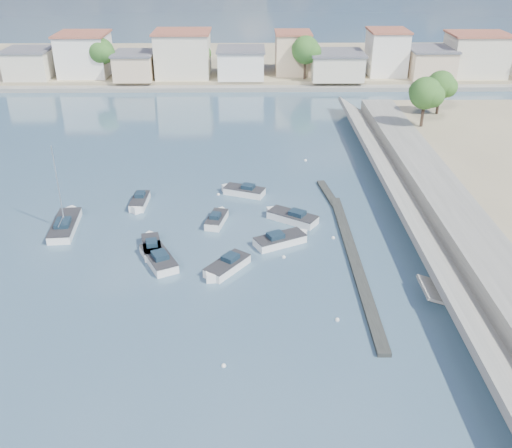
{
  "coord_description": "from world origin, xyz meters",
  "views": [
    {
      "loc": [
        -2.42,
        -34.08,
        26.9
      ],
      "look_at": [
        -1.85,
        14.78,
        1.4
      ],
      "focal_mm": 40.0,
      "sensor_mm": 36.0,
      "label": 1
    }
  ],
  "objects_px": {
    "motorboat_f": "(242,191)",
    "sailboat": "(66,224)",
    "motorboat_b": "(217,219)",
    "motorboat_c": "(290,217)",
    "motorboat_e": "(152,246)",
    "motorboat_d": "(226,267)",
    "motorboat_a": "(158,258)",
    "motorboat_h": "(282,240)",
    "motorboat_g": "(139,202)"
  },
  "relations": [
    {
      "from": "motorboat_c",
      "to": "motorboat_f",
      "type": "height_order",
      "value": "same"
    },
    {
      "from": "motorboat_d",
      "to": "motorboat_c",
      "type": "bearing_deg",
      "value": 56.92
    },
    {
      "from": "motorboat_f",
      "to": "sailboat",
      "type": "relative_size",
      "value": 0.56
    },
    {
      "from": "motorboat_b",
      "to": "motorboat_f",
      "type": "distance_m",
      "value": 7.4
    },
    {
      "from": "motorboat_d",
      "to": "motorboat_h",
      "type": "distance_m",
      "value": 7.19
    },
    {
      "from": "motorboat_c",
      "to": "motorboat_b",
      "type": "bearing_deg",
      "value": -176.99
    },
    {
      "from": "motorboat_b",
      "to": "motorboat_d",
      "type": "distance_m",
      "value": 9.41
    },
    {
      "from": "motorboat_f",
      "to": "sailboat",
      "type": "bearing_deg",
      "value": -155.82
    },
    {
      "from": "motorboat_c",
      "to": "motorboat_h",
      "type": "xyz_separation_m",
      "value": [
        -1.08,
        -4.82,
        -0.0
      ]
    },
    {
      "from": "motorboat_d",
      "to": "motorboat_f",
      "type": "bearing_deg",
      "value": 85.37
    },
    {
      "from": "motorboat_b",
      "to": "motorboat_c",
      "type": "relative_size",
      "value": 0.81
    },
    {
      "from": "motorboat_d",
      "to": "motorboat_e",
      "type": "relative_size",
      "value": 1.01
    },
    {
      "from": "motorboat_b",
      "to": "motorboat_e",
      "type": "relative_size",
      "value": 0.92
    },
    {
      "from": "motorboat_c",
      "to": "sailboat",
      "type": "height_order",
      "value": "sailboat"
    },
    {
      "from": "motorboat_d",
      "to": "motorboat_f",
      "type": "relative_size",
      "value": 0.93
    },
    {
      "from": "motorboat_a",
      "to": "sailboat",
      "type": "height_order",
      "value": "sailboat"
    },
    {
      "from": "motorboat_d",
      "to": "motorboat_e",
      "type": "height_order",
      "value": "same"
    },
    {
      "from": "motorboat_a",
      "to": "motorboat_e",
      "type": "height_order",
      "value": "same"
    },
    {
      "from": "motorboat_a",
      "to": "motorboat_d",
      "type": "distance_m",
      "value": 6.43
    },
    {
      "from": "motorboat_b",
      "to": "motorboat_e",
      "type": "height_order",
      "value": "same"
    },
    {
      "from": "motorboat_e",
      "to": "motorboat_g",
      "type": "relative_size",
      "value": 1.0
    },
    {
      "from": "motorboat_e",
      "to": "motorboat_f",
      "type": "bearing_deg",
      "value": 55.94
    },
    {
      "from": "sailboat",
      "to": "motorboat_e",
      "type": "bearing_deg",
      "value": -25.69
    },
    {
      "from": "motorboat_c",
      "to": "motorboat_f",
      "type": "xyz_separation_m",
      "value": [
        -5.02,
        6.57,
        -0.0
      ]
    },
    {
      "from": "motorboat_e",
      "to": "sailboat",
      "type": "height_order",
      "value": "sailboat"
    },
    {
      "from": "motorboat_c",
      "to": "motorboat_d",
      "type": "distance_m",
      "value": 11.61
    },
    {
      "from": "motorboat_g",
      "to": "motorboat_h",
      "type": "xyz_separation_m",
      "value": [
        15.09,
        -8.51,
        -0.0
      ]
    },
    {
      "from": "motorboat_b",
      "to": "motorboat_c",
      "type": "height_order",
      "value": "same"
    },
    {
      "from": "motorboat_h",
      "to": "motorboat_d",
      "type": "bearing_deg",
      "value": -136.99
    },
    {
      "from": "motorboat_c",
      "to": "motorboat_d",
      "type": "xyz_separation_m",
      "value": [
        -6.34,
        -9.73,
        -0.0
      ]
    },
    {
      "from": "sailboat",
      "to": "motorboat_h",
      "type": "bearing_deg",
      "value": -9.05
    },
    {
      "from": "motorboat_b",
      "to": "motorboat_g",
      "type": "height_order",
      "value": "same"
    },
    {
      "from": "motorboat_c",
      "to": "motorboat_g",
      "type": "xyz_separation_m",
      "value": [
        -16.17,
        3.69,
        0.0
      ]
    },
    {
      "from": "motorboat_h",
      "to": "sailboat",
      "type": "bearing_deg",
      "value": 170.95
    },
    {
      "from": "motorboat_f",
      "to": "motorboat_g",
      "type": "bearing_deg",
      "value": -165.53
    },
    {
      "from": "motorboat_a",
      "to": "motorboat_c",
      "type": "bearing_deg",
      "value": 32.55
    },
    {
      "from": "motorboat_b",
      "to": "sailboat",
      "type": "distance_m",
      "value": 15.22
    },
    {
      "from": "motorboat_d",
      "to": "motorboat_h",
      "type": "height_order",
      "value": "same"
    },
    {
      "from": "motorboat_d",
      "to": "motorboat_h",
      "type": "relative_size",
      "value": 0.88
    },
    {
      "from": "motorboat_b",
      "to": "sailboat",
      "type": "height_order",
      "value": "sailboat"
    },
    {
      "from": "motorboat_a",
      "to": "motorboat_b",
      "type": "height_order",
      "value": "same"
    },
    {
      "from": "motorboat_d",
      "to": "motorboat_f",
      "type": "xyz_separation_m",
      "value": [
        1.32,
        16.3,
        0.0
      ]
    },
    {
      "from": "motorboat_d",
      "to": "sailboat",
      "type": "relative_size",
      "value": 0.52
    },
    {
      "from": "motorboat_b",
      "to": "motorboat_g",
      "type": "xyz_separation_m",
      "value": [
        -8.64,
        4.09,
        0.0
      ]
    },
    {
      "from": "motorboat_e",
      "to": "motorboat_c",
      "type": "bearing_deg",
      "value": 23.58
    },
    {
      "from": "motorboat_f",
      "to": "motorboat_d",
      "type": "bearing_deg",
      "value": -94.63
    },
    {
      "from": "motorboat_c",
      "to": "motorboat_a",
      "type": "bearing_deg",
      "value": -147.45
    },
    {
      "from": "motorboat_e",
      "to": "sailboat",
      "type": "distance_m",
      "value": 10.32
    },
    {
      "from": "motorboat_b",
      "to": "motorboat_c",
      "type": "distance_m",
      "value": 7.54
    },
    {
      "from": "motorboat_b",
      "to": "motorboat_h",
      "type": "xyz_separation_m",
      "value": [
        6.45,
        -4.43,
        0.0
      ]
    }
  ]
}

